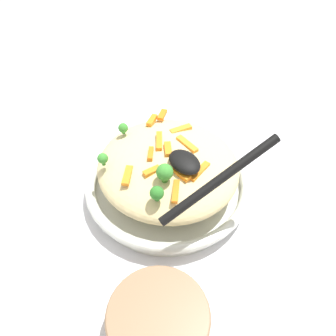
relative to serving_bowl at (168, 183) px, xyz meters
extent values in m
plane|color=silver|center=(0.00, 0.00, -0.02)|extent=(2.40, 2.40, 0.00)
cylinder|color=silver|center=(0.00, 0.00, -0.01)|extent=(0.26, 0.26, 0.02)
torus|color=silver|center=(0.00, 0.00, 0.01)|extent=(0.28, 0.28, 0.02)
torus|color=black|center=(0.00, 0.00, 0.01)|extent=(0.27, 0.27, 0.00)
ellipsoid|color=#DBC689|center=(0.00, 0.00, 0.04)|extent=(0.24, 0.23, 0.07)
cube|color=orange|center=(-0.07, 0.04, 0.07)|extent=(0.04, 0.03, 0.01)
cube|color=orange|center=(0.08, -0.03, 0.07)|extent=(0.02, 0.03, 0.01)
cube|color=orange|center=(-0.01, -0.03, 0.08)|extent=(0.04, 0.01, 0.01)
cube|color=orange|center=(0.00, 0.00, 0.08)|extent=(0.03, 0.02, 0.01)
cube|color=orange|center=(0.09, -0.05, 0.07)|extent=(0.03, 0.03, 0.01)
cube|color=orange|center=(-0.02, 0.04, 0.08)|extent=(0.01, 0.03, 0.01)
cube|color=orange|center=(-0.05, 0.01, 0.08)|extent=(0.03, 0.02, 0.01)
cube|color=orange|center=(0.01, 0.03, 0.08)|extent=(0.03, 0.02, 0.01)
cube|color=orange|center=(-0.04, -0.01, 0.08)|extent=(0.03, 0.01, 0.01)
cube|color=orange|center=(0.02, 0.00, 0.08)|extent=(0.04, 0.03, 0.01)
cube|color=orange|center=(-0.06, -0.01, 0.07)|extent=(0.02, 0.04, 0.01)
cube|color=orange|center=(-0.01, 0.08, 0.07)|extent=(0.03, 0.03, 0.01)
cube|color=orange|center=(0.03, -0.05, 0.07)|extent=(0.02, 0.04, 0.01)
cylinder|color=#377928|center=(0.09, 0.03, 0.07)|extent=(0.01, 0.01, 0.01)
sphere|color=#3D8E33|center=(0.09, 0.03, 0.08)|extent=(0.02, 0.02, 0.02)
cylinder|color=#377928|center=(0.04, 0.09, 0.07)|extent=(0.01, 0.01, 0.01)
sphere|color=#3D8E33|center=(0.04, 0.09, 0.08)|extent=(0.02, 0.02, 0.02)
cylinder|color=#377928|center=(-0.05, 0.04, 0.08)|extent=(0.01, 0.01, 0.01)
sphere|color=#3D8E33|center=(-0.05, 0.04, 0.09)|extent=(0.02, 0.02, 0.02)
cylinder|color=#296820|center=(-0.07, 0.07, 0.07)|extent=(0.01, 0.01, 0.01)
sphere|color=#2D7A28|center=(-0.07, 0.07, 0.08)|extent=(0.02, 0.02, 0.02)
ellipsoid|color=black|center=(-0.04, 0.00, 0.09)|extent=(0.06, 0.04, 0.02)
cylinder|color=black|center=(-0.12, 0.01, 0.12)|extent=(0.04, 0.17, 0.09)
cylinder|color=#8C6B4C|center=(-0.18, 0.14, 0.01)|extent=(0.12, 0.12, 0.05)
torus|color=#8C6B4C|center=(-0.18, 0.14, 0.03)|extent=(0.12, 0.12, 0.01)
camera|label=1|loc=(-0.30, 0.21, 0.41)|focal=33.87mm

